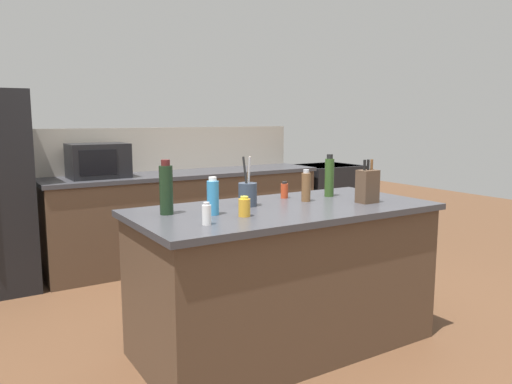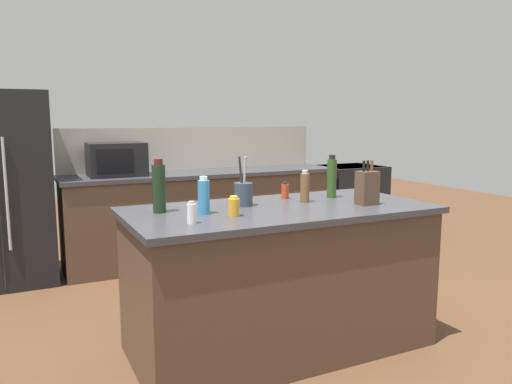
{
  "view_description": "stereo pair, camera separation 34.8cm",
  "coord_description": "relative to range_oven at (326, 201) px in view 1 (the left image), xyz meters",
  "views": [
    {
      "loc": [
        -1.82,
        -2.57,
        1.51
      ],
      "look_at": [
        0.0,
        0.35,
        0.99
      ],
      "focal_mm": 35.0,
      "sensor_mm": 36.0,
      "label": 1
    },
    {
      "loc": [
        -1.52,
        -2.74,
        1.51
      ],
      "look_at": [
        0.0,
        0.35,
        0.99
      ],
      "focal_mm": 35.0,
      "sensor_mm": 36.0,
      "label": 2
    }
  ],
  "objects": [
    {
      "name": "dish_soap_bottle",
      "position": [
        -2.7,
        -2.19,
        0.58
      ],
      "size": [
        0.07,
        0.07,
        0.22
      ],
      "color": "#3384BC",
      "rests_on": "kitchen_island"
    },
    {
      "name": "honey_jar",
      "position": [
        -2.57,
        -2.34,
        0.53
      ],
      "size": [
        0.07,
        0.07,
        0.12
      ],
      "color": "gold",
      "rests_on": "kitchen_island"
    },
    {
      "name": "knife_block",
      "position": [
        -1.63,
        -2.37,
        0.59
      ],
      "size": [
        0.13,
        0.1,
        0.29
      ],
      "rotation": [
        0.0,
        0.0,
        0.01
      ],
      "color": "#4C3828",
      "rests_on": "kitchen_island"
    },
    {
      "name": "ground_plane",
      "position": [
        -2.18,
        -2.2,
        -0.47
      ],
      "size": [
        14.0,
        14.0,
        0.0
      ],
      "primitive_type": "plane",
      "color": "brown"
    },
    {
      "name": "utensil_crock",
      "position": [
        -2.37,
        -2.05,
        0.56
      ],
      "size": [
        0.12,
        0.12,
        0.32
      ],
      "color": "#333D4C",
      "rests_on": "kitchen_island"
    },
    {
      "name": "spice_jar_paprika",
      "position": [
        -1.99,
        -1.92,
        0.53
      ],
      "size": [
        0.05,
        0.05,
        0.12
      ],
      "color": "#B73D1E",
      "rests_on": "kitchen_island"
    },
    {
      "name": "pepper_grinder",
      "position": [
        -1.94,
        -2.11,
        0.57
      ],
      "size": [
        0.06,
        0.06,
        0.22
      ],
      "color": "brown",
      "rests_on": "kitchen_island"
    },
    {
      "name": "wine_bottle",
      "position": [
        -2.92,
        -2.04,
        0.62
      ],
      "size": [
        0.08,
        0.08,
        0.32
      ],
      "color": "black",
      "rests_on": "kitchen_island"
    },
    {
      "name": "salt_shaker",
      "position": [
        -2.85,
        -2.43,
        0.53
      ],
      "size": [
        0.05,
        0.05,
        0.12
      ],
      "color": "silver",
      "rests_on": "kitchen_island"
    },
    {
      "name": "olive_oil_bottle",
      "position": [
        -1.67,
        -2.03,
        0.62
      ],
      "size": [
        0.07,
        0.07,
        0.31
      ],
      "color": "#2D4C1E",
      "rests_on": "kitchen_island"
    },
    {
      "name": "kitchen_island",
      "position": [
        -2.18,
        -2.2,
        0.0
      ],
      "size": [
        1.95,
        0.95,
        0.94
      ],
      "color": "#4C3828",
      "rests_on": "ground_plane"
    },
    {
      "name": "microwave",
      "position": [
        -2.79,
        0.0,
        0.63
      ],
      "size": [
        0.54,
        0.39,
        0.32
      ],
      "color": "black",
      "rests_on": "back_counter_run"
    },
    {
      "name": "back_counter_run",
      "position": [
        -1.88,
        0.0,
        0.0
      ],
      "size": [
        2.92,
        0.66,
        0.94
      ],
      "color": "#4C3828",
      "rests_on": "ground_plane"
    },
    {
      "name": "range_oven",
      "position": [
        0.0,
        0.0,
        0.0
      ],
      "size": [
        0.76,
        0.65,
        0.92
      ],
      "color": "black",
      "rests_on": "ground_plane"
    },
    {
      "name": "wall_backsplash",
      "position": [
        -1.88,
        0.32,
        0.7
      ],
      "size": [
        2.88,
        0.03,
        0.46
      ],
      "primitive_type": "cube",
      "color": "#B2A899",
      "rests_on": "back_counter_run"
    }
  ]
}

